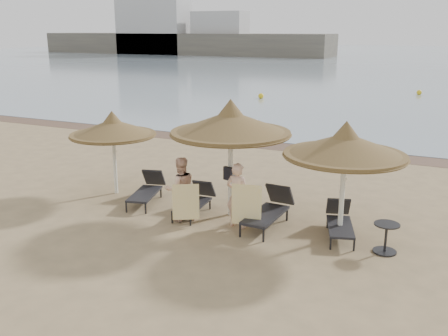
# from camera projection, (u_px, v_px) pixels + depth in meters

# --- Properties ---
(ground) EXTENTS (160.00, 160.00, 0.00)m
(ground) POSITION_uv_depth(u_px,v_px,m) (203.00, 225.00, 12.97)
(ground) COLOR #9A8058
(ground) RESTS_ON ground
(sea) EXTENTS (200.00, 140.00, 0.03)m
(sea) POSITION_uv_depth(u_px,v_px,m) (423.00, 59.00, 82.83)
(sea) COLOR gray
(sea) RESTS_ON ground
(wet_sand_strip) EXTENTS (200.00, 1.60, 0.01)m
(wet_sand_strip) POSITION_uv_depth(u_px,v_px,m) (304.00, 149.00, 21.18)
(wet_sand_strip) COLOR brown
(wet_sand_strip) RESTS_ON ground
(far_shore) EXTENTS (150.00, 54.80, 12.00)m
(far_shore) POSITION_uv_depth(u_px,v_px,m) (276.00, 40.00, 90.33)
(far_shore) COLOR #635C4C
(far_shore) RESTS_ON ground
(palapa_left) EXTENTS (2.59, 2.59, 2.57)m
(palapa_left) POSITION_uv_depth(u_px,v_px,m) (113.00, 128.00, 14.92)
(palapa_left) COLOR white
(palapa_left) RESTS_ON ground
(palapa_center) EXTENTS (3.21, 3.21, 3.18)m
(palapa_center) POSITION_uv_depth(u_px,v_px,m) (231.00, 124.00, 13.00)
(palapa_center) COLOR white
(palapa_center) RESTS_ON ground
(palapa_right) EXTENTS (2.91, 2.91, 2.88)m
(palapa_right) POSITION_uv_depth(u_px,v_px,m) (345.00, 146.00, 11.58)
(palapa_right) COLOR white
(palapa_right) RESTS_ON ground
(lounger_far_left) EXTENTS (1.06, 1.95, 0.83)m
(lounger_far_left) POSITION_uv_depth(u_px,v_px,m) (147.00, 189.00, 14.64)
(lounger_far_left) COLOR black
(lounger_far_left) RESTS_ON ground
(lounger_near_left) EXTENTS (0.70, 1.79, 0.78)m
(lounger_near_left) POSITION_uv_depth(u_px,v_px,m) (196.00, 200.00, 13.75)
(lounger_near_left) COLOR black
(lounger_near_left) RESTS_ON ground
(lounger_near_right) EXTENTS (0.80, 2.10, 0.93)m
(lounger_near_right) POSITION_uv_depth(u_px,v_px,m) (270.00, 209.00, 12.91)
(lounger_near_right) COLOR black
(lounger_near_right) RESTS_ON ground
(lounger_far_right) EXTENTS (1.06, 1.84, 0.79)m
(lounger_far_right) POSITION_uv_depth(u_px,v_px,m) (340.00, 221.00, 12.28)
(lounger_far_right) COLOR black
(lounger_far_right) RESTS_ON ground
(side_table) EXTENTS (0.58, 0.58, 0.70)m
(side_table) POSITION_uv_depth(u_px,v_px,m) (386.00, 239.00, 11.29)
(side_table) COLOR black
(side_table) RESTS_ON ground
(person_left) EXTENTS (1.07, 1.07, 1.99)m
(person_left) POSITION_uv_depth(u_px,v_px,m) (180.00, 184.00, 13.05)
(person_left) COLOR beige
(person_left) RESTS_ON ground
(person_right) EXTENTS (0.94, 0.64, 1.98)m
(person_right) POSITION_uv_depth(u_px,v_px,m) (238.00, 190.00, 12.57)
(person_right) COLOR beige
(person_right) RESTS_ON ground
(towel_left) EXTENTS (0.60, 0.36, 0.96)m
(towel_left) POSITION_uv_depth(u_px,v_px,m) (186.00, 202.00, 12.69)
(towel_left) COLOR yellow
(towel_left) RESTS_ON ground
(towel_right) EXTENTS (0.75, 0.14, 1.06)m
(towel_right) POSITION_uv_depth(u_px,v_px,m) (246.00, 205.00, 12.28)
(towel_right) COLOR yellow
(towel_right) RESTS_ON ground
(bag_patterned) EXTENTS (0.28, 0.18, 0.34)m
(bag_patterned) POSITION_uv_depth(u_px,v_px,m) (233.00, 174.00, 13.54)
(bag_patterned) COLOR silver
(bag_patterned) RESTS_ON ground
(bag_dark) EXTENTS (0.27, 0.14, 0.36)m
(bag_dark) POSITION_uv_depth(u_px,v_px,m) (228.00, 173.00, 13.22)
(bag_dark) COLOR black
(bag_dark) RESTS_ON ground
(pedal_boat) EXTENTS (2.73, 2.11, 1.12)m
(pedal_boat) POSITION_uv_depth(u_px,v_px,m) (237.00, 128.00, 23.50)
(pedal_boat) COLOR #2A4DAF
(pedal_boat) RESTS_ON ground
(buoy_left) EXTENTS (0.40, 0.40, 0.40)m
(buoy_left) POSITION_uv_depth(u_px,v_px,m) (261.00, 96.00, 36.18)
(buoy_left) COLOR yellow
(buoy_left) RESTS_ON ground
(buoy_mid) EXTENTS (0.39, 0.39, 0.39)m
(buoy_mid) POSITION_uv_depth(u_px,v_px,m) (419.00, 92.00, 38.21)
(buoy_mid) COLOR yellow
(buoy_mid) RESTS_ON ground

